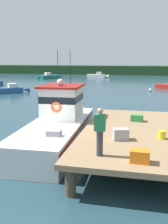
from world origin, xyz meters
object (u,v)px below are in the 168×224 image
at_px(moored_boat_near_channel, 49,77).
at_px(mooring_buoy_spare_mooring, 150,90).
at_px(moored_boat_far_left, 10,90).
at_px(moored_boat_far_right, 98,76).
at_px(deckhand_by_the_boat, 100,131).
at_px(crate_stack_near_edge, 140,156).
at_px(crate_single_by_cleat, 137,118).
at_px(crate_single_far, 121,134).
at_px(mooring_buoy_channel_marker, 64,87).
at_px(bait_bucket, 162,135).
at_px(moored_boat_mid_harbor, 66,92).
at_px(main_fishing_boat, 59,124).

xyz_separation_m(moored_boat_near_channel, mooring_buoy_spare_mooring, (20.88, -17.81, -0.27)).
height_order(moored_boat_far_left, moored_boat_far_right, moored_boat_far_right).
bearing_deg(moored_boat_near_channel, deckhand_by_the_boat, -68.07).
height_order(crate_stack_near_edge, crate_single_by_cleat, crate_stack_near_edge).
height_order(crate_stack_near_edge, crate_single_far, crate_single_far).
bearing_deg(mooring_buoy_channel_marker, bait_bucket, -65.36).
relative_size(moored_boat_near_channel, moored_boat_mid_harbor, 1.11).
bearing_deg(deckhand_by_the_boat, main_fishing_boat, 122.49).
xyz_separation_m(crate_stack_near_edge, moored_boat_far_left, (-16.53, 22.33, -0.98)).
distance_m(crate_single_far, mooring_buoy_channel_marker, 29.03).
bearing_deg(moored_boat_far_left, crate_single_far, -51.97).
xyz_separation_m(moored_boat_far_left, moored_boat_far_right, (6.63, 29.14, 0.02)).
bearing_deg(crate_single_by_cleat, mooring_buoy_spare_mooring, 86.36).
bearing_deg(mooring_buoy_spare_mooring, moored_boat_near_channel, 139.53).
bearing_deg(crate_stack_near_edge, moored_boat_far_right, 100.89).
xyz_separation_m(crate_single_by_cleat, mooring_buoy_channel_marker, (-11.14, 23.72, -1.17)).
bearing_deg(crate_stack_near_edge, moored_boat_far_left, 126.50).
distance_m(moored_boat_far_left, moored_boat_far_right, 29.88).
bearing_deg(moored_boat_near_channel, mooring_buoy_channel_marker, -63.38).
bearing_deg(moored_boat_far_left, bait_bucket, -48.57).
relative_size(deckhand_by_the_boat, moored_boat_far_left, 0.38).
bearing_deg(moored_boat_far_right, bait_bucket, -77.59).
relative_size(crate_single_by_cleat, bait_bucket, 1.76).
distance_m(crate_single_far, deckhand_by_the_boat, 2.08).
relative_size(main_fishing_boat, moored_boat_far_left, 2.28).
distance_m(crate_single_far, mooring_buoy_spare_mooring, 25.88).
relative_size(crate_single_far, moored_boat_mid_harbor, 0.15).
height_order(crate_single_far, moored_boat_mid_harbor, crate_single_far).
height_order(crate_stack_near_edge, bait_bucket, crate_stack_near_edge).
relative_size(main_fishing_boat, crate_single_by_cleat, 16.43).
relative_size(crate_single_by_cleat, moored_boat_far_left, 0.14).
height_order(deckhand_by_the_boat, moored_boat_near_channel, deckhand_by_the_boat).
bearing_deg(moored_boat_near_channel, crate_single_by_cleat, -64.24).
distance_m(moored_boat_far_left, mooring_buoy_spare_mooring, 18.64).
bearing_deg(main_fishing_boat, mooring_buoy_channel_marker, 106.31).
xyz_separation_m(crate_single_by_cleat, moored_boat_mid_harbor, (-8.65, 16.25, -1.00)).
xyz_separation_m(crate_stack_near_edge, bait_bucket, (0.85, 2.64, -0.03)).
distance_m(moored_boat_far_left, mooring_buoy_channel_marker, 8.61).
bearing_deg(mooring_buoy_spare_mooring, bait_bucket, -90.89).
height_order(bait_bucket, moored_boat_near_channel, bait_bucket).
distance_m(bait_bucket, moored_boat_near_channel, 47.75).
relative_size(moored_boat_far_right, mooring_buoy_spare_mooring, 12.66).
height_order(moored_boat_far_left, mooring_buoy_spare_mooring, moored_boat_far_left).
xyz_separation_m(bait_bucket, mooring_buoy_channel_marker, (-12.18, 26.56, -1.17)).
xyz_separation_m(crate_stack_near_edge, moored_boat_mid_harbor, (-8.84, 21.74, -1.03)).
xyz_separation_m(crate_single_far, bait_bucket, (1.62, 0.46, -0.06)).
distance_m(crate_single_by_cleat, moored_boat_mid_harbor, 18.44).
bearing_deg(moored_boat_near_channel, mooring_buoy_spare_mooring, -40.47).
bearing_deg(moored_boat_near_channel, moored_boat_far_left, -82.44).
bearing_deg(moored_boat_far_left, main_fishing_boat, -54.89).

